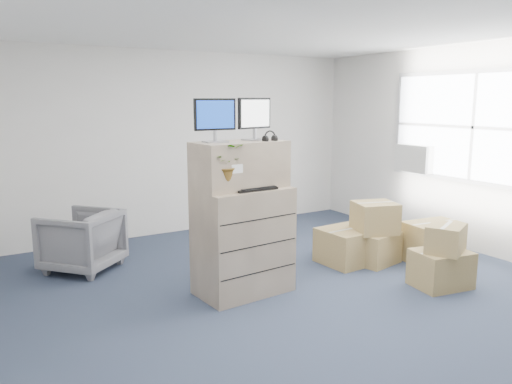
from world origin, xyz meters
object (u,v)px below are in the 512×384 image
monitor_right (255,117)px  water_bottle (244,173)px  keyboard (254,189)px  monitor_left (215,118)px  filing_cabinet_lower (243,241)px  potted_plant (224,170)px  office_chair (82,238)px

monitor_right → water_bottle: bearing=174.7°
monitor_right → keyboard: size_ratio=0.95×
monitor_left → keyboard: 0.83m
filing_cabinet_lower → potted_plant: size_ratio=2.62×
monitor_left → keyboard: size_ratio=0.95×
keyboard → monitor_left: bearing=147.1°
filing_cabinet_lower → monitor_left: bearing=162.3°
monitor_left → keyboard: (0.34, -0.20, -0.73)m
monitor_right → keyboard: (-0.15, -0.24, -0.73)m
keyboard → office_chair: 2.38m
monitor_left → monitor_right: bearing=6.9°
monitor_right → office_chair: size_ratio=0.55×
monitor_right → potted_plant: bearing=-169.8°
filing_cabinet_lower → office_chair: (-1.34, 1.64, -0.17)m
filing_cabinet_lower → office_chair: 2.12m
filing_cabinet_lower → keyboard: 0.60m
filing_cabinet_lower → office_chair: filing_cabinet_lower is taller
monitor_left → monitor_right: (0.49, 0.04, 0.00)m
keyboard → potted_plant: (-0.33, 0.02, 0.22)m
filing_cabinet_lower → water_bottle: size_ratio=3.80×
water_bottle → office_chair: size_ratio=0.37×
filing_cabinet_lower → potted_plant: bearing=-162.3°
office_chair → keyboard: bearing=86.4°
potted_plant → water_bottle: bearing=29.8°
monitor_left → water_bottle: 0.68m
keyboard → water_bottle: (0.01, 0.22, 0.14)m
monitor_left → keyboard: bearing=-28.4°
water_bottle → monitor_left: bearing=-177.3°
monitor_right → keyboard: monitor_right is taller
keyboard → monitor_right: bearing=56.6°
monitor_right → potted_plant: size_ratio=1.03×
keyboard → potted_plant: bearing=173.7°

